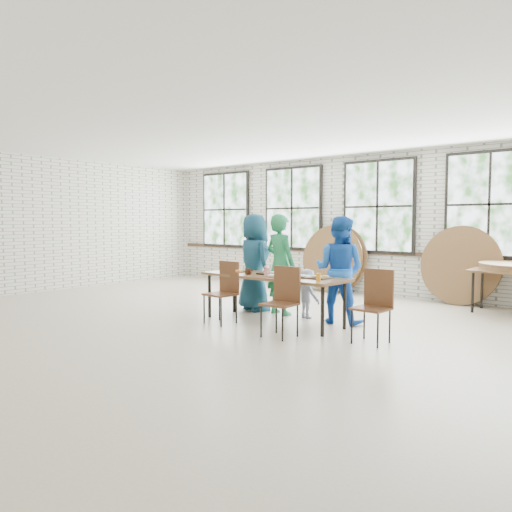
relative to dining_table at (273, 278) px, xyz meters
The scene contains 11 objects.
room 3.89m from the dining_table, 91.16° to the left, with size 12.00×12.00×12.00m.
dining_table is the anchor object (origin of this frame).
chair_near_left 0.76m from the dining_table, 142.28° to the right, with size 0.45×0.43×0.95m.
chair_near_right 0.89m from the dining_table, 43.23° to the right, with size 0.44×0.43×0.95m.
chair_spare 1.78m from the dining_table, ahead, with size 0.44×0.43×0.95m.
adult_teal 1.14m from the dining_table, 144.73° to the left, with size 0.83×0.54×1.70m, color navy.
adult_green 0.75m from the dining_table, 118.25° to the left, with size 0.62×0.40×1.69m, color #22804B.
toddler 0.74m from the dining_table, 73.24° to the left, with size 0.52×0.30×0.80m, color #151D42.
adult_blue 1.03m from the dining_table, 39.64° to the left, with size 0.80×0.62×1.64m, color blue.
tabletop_clutter 0.12m from the dining_table, 22.83° to the right, with size 2.03×0.59×0.11m.
round_tops_leaning 3.54m from the dining_table, 91.91° to the left, with size 4.22×0.38×1.49m.
Camera 1 is at (4.73, -5.32, 1.57)m, focal length 35.00 mm.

